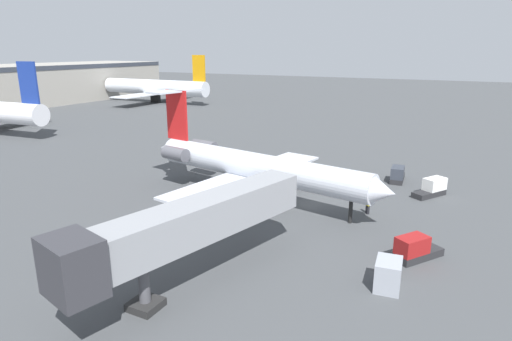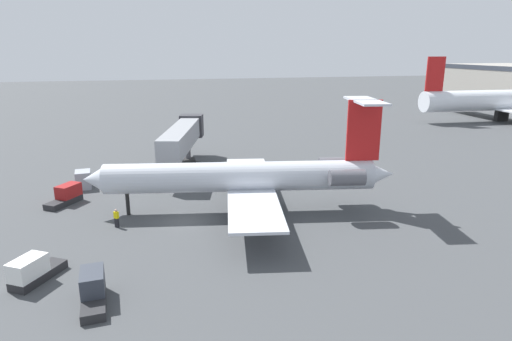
# 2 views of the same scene
# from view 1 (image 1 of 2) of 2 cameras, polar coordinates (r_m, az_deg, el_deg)

# --- Properties ---
(ground_plane) EXTENTS (400.00, 400.00, 0.10)m
(ground_plane) POSITION_cam_1_polar(r_m,az_deg,el_deg) (44.00, 6.74, -4.63)
(ground_plane) COLOR #424447
(regional_jet) EXTENTS (22.27, 29.36, 10.69)m
(regional_jet) POSITION_cam_1_polar(r_m,az_deg,el_deg) (44.83, -0.80, 0.80)
(regional_jet) COLOR silver
(regional_jet) RESTS_ON ground_plane
(jet_bridge) EXTENTS (18.91, 7.44, 6.03)m
(jet_bridge) POSITION_cam_1_polar(r_m,az_deg,el_deg) (27.83, -9.88, -7.43)
(jet_bridge) COLOR gray
(jet_bridge) RESTS_ON ground_plane
(ground_crew_marshaller) EXTENTS (0.46, 0.47, 1.69)m
(ground_crew_marshaller) POSITION_cam_1_polar(r_m,az_deg,el_deg) (42.50, 14.58, -4.49)
(ground_crew_marshaller) COLOR black
(ground_crew_marshaller) RESTS_ON ground_plane
(baggage_tug_lead) EXTENTS (4.10, 1.73, 1.90)m
(baggage_tug_lead) POSITION_cam_1_polar(r_m,az_deg,el_deg) (53.69, 18.22, -0.56)
(baggage_tug_lead) COLOR #262628
(baggage_tug_lead) RESTS_ON ground_plane
(baggage_tug_trailing) EXTENTS (4.09, 3.41, 1.90)m
(baggage_tug_trailing) POSITION_cam_1_polar(r_m,az_deg,el_deg) (34.70, 20.29, -9.74)
(baggage_tug_trailing) COLOR #262628
(baggage_tug_trailing) RESTS_ON ground_plane
(baggage_tug_spare) EXTENTS (4.14, 3.29, 1.90)m
(baggage_tug_spare) POSITION_cam_1_polar(r_m,az_deg,el_deg) (49.94, 22.27, -2.16)
(baggage_tug_spare) COLOR #262628
(baggage_tug_spare) RESTS_ON ground_plane
(cargo_container_uld) EXTENTS (2.38, 1.85, 1.98)m
(cargo_container_uld) POSITION_cam_1_polar(r_m,az_deg,el_deg) (30.25, 17.08, -13.02)
(cargo_container_uld) COLOR #999EA8
(cargo_container_uld) RESTS_ON ground_plane
(parked_airliner_centre) EXTENTS (29.79, 35.45, 13.66)m
(parked_airliner_centre) POSITION_cam_1_polar(r_m,az_deg,el_deg) (130.79, -13.17, 10.65)
(parked_airliner_centre) COLOR silver
(parked_airliner_centre) RESTS_ON ground_plane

